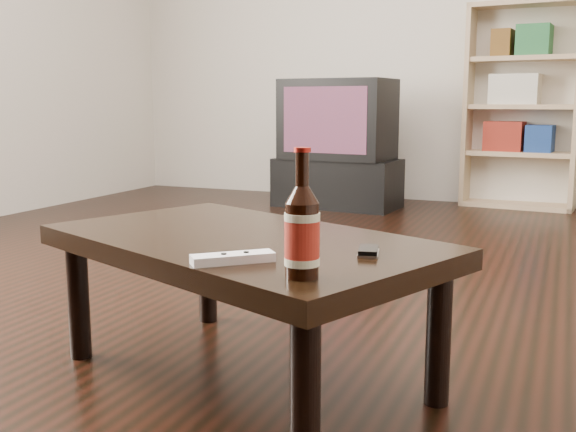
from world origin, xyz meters
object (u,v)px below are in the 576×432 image
at_px(tv, 338,119).
at_px(bookshelf, 522,102).
at_px(phone, 368,251).
at_px(remote, 233,258).
at_px(coffee_table, 242,255).
at_px(beer_bottle, 302,233).
at_px(tv_stand, 337,183).

relative_size(tv, bookshelf, 0.55).
height_order(bookshelf, phone, bookshelf).
relative_size(phone, remote, 0.57).
bearing_deg(phone, tv, 96.94).
distance_m(coffee_table, phone, 0.38).
xyz_separation_m(bookshelf, beer_bottle, (-0.16, -3.83, -0.25)).
bearing_deg(bookshelf, tv_stand, -149.60).
relative_size(tv, coffee_table, 0.65).
height_order(tv, coffee_table, tv).
bearing_deg(tv_stand, beer_bottle, -67.69).
bearing_deg(beer_bottle, remote, 162.60).
bearing_deg(tv, bookshelf, 29.61).
bearing_deg(tv_stand, bookshelf, 29.56).
xyz_separation_m(bookshelf, remote, (-0.34, -3.78, -0.33)).
distance_m(tv_stand, beer_bottle, 3.46).
xyz_separation_m(bookshelf, coffee_table, (-0.46, -3.50, -0.39)).
distance_m(phone, remote, 0.31).
relative_size(bookshelf, remote, 8.36).
distance_m(tv_stand, tv, 0.45).
bearing_deg(tv, coffee_table, -71.16).
bearing_deg(beer_bottle, tv, 107.21).
height_order(coffee_table, phone, phone).
bearing_deg(beer_bottle, coffee_table, 131.85).
height_order(tv, bookshelf, bookshelf).
height_order(bookshelf, remote, bookshelf).
relative_size(coffee_table, phone, 12.39).
distance_m(coffee_table, remote, 0.30).
distance_m(bookshelf, phone, 3.60).
height_order(coffee_table, remote, remote).
bearing_deg(tv_stand, remote, -70.40).
bearing_deg(tv, tv_stand, 90.00).
xyz_separation_m(coffee_table, remote, (0.11, -0.27, 0.06)).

